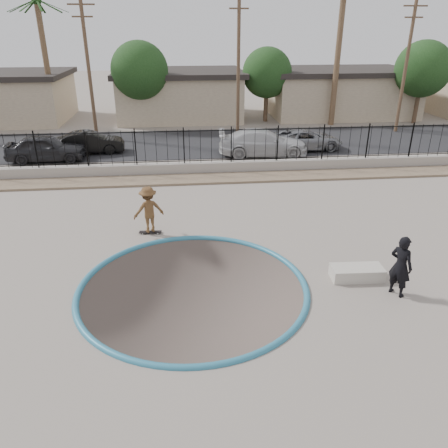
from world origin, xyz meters
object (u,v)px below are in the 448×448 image
skateboard (150,232)px  videographer (401,266)px  skater (149,212)px  car_a (46,148)px  car_b (90,142)px  car_c (263,143)px  car_d (306,140)px  concrete_ledge (357,273)px

skateboard → videographer: bearing=-30.1°
skater → car_a: (-6.47, 10.52, -0.10)m
car_a → car_b: 2.68m
car_c → car_a: bearing=93.1°
videographer → car_a: videographer is taller
skater → car_b: 12.73m
skateboard → car_c: (6.30, 10.40, 0.76)m
skater → car_b: (-4.23, 12.00, -0.18)m
car_a → car_b: size_ratio=1.09×
skateboard → car_d: (9.25, 11.49, 0.62)m
videographer → concrete_ledge: bearing=8.3°
skateboard → concrete_ledge: concrete_ledge is taller
concrete_ledge → car_a: car_a is taller
skater → car_c: size_ratio=0.33×
videographer → concrete_ledge: size_ratio=1.18×
skater → skateboard: bearing=-18.1°
car_c → concrete_ledge: bearing=-175.2°
skater → concrete_ledge: skater is taller
skateboard → concrete_ledge: size_ratio=0.54×
car_d → concrete_ledge: bearing=167.2°
skater → videographer: bearing=128.4°
skateboard → concrete_ledge: 7.72m
skateboard → car_a: size_ratio=0.19×
skateboard → car_b: bearing=112.9°
videographer → car_d: 16.53m
car_d → car_b: bearing=84.7°
skater → car_b: bearing=-88.7°
skateboard → concrete_ledge: bearing=-27.6°
videographer → concrete_ledge: (-0.84, 0.96, -0.74)m
concrete_ledge → car_a: (-13.08, 14.49, 0.60)m
car_b → car_d: bearing=-97.1°
car_a → car_d: 15.75m
car_d → skater: bearing=138.0°
skater → concrete_ledge: size_ratio=1.12×
car_b → car_d: size_ratio=0.89×
skateboard → car_d: size_ratio=0.19×
skater → car_c: (6.30, 10.40, -0.08)m
car_b → car_c: car_c is taller
skateboard → car_c: size_ratio=0.16×
skateboard → car_c: 12.18m
concrete_ledge → car_d: car_d is taller
car_c → car_b: bearing=84.9°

